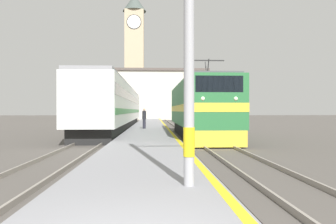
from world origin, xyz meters
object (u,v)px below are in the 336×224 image
Objects in this scene: locomotive_train at (199,109)px; passenger_train at (118,107)px; catenary_mast at (196,8)px; person_on_platform at (144,118)px; clock_tower at (134,53)px.

locomotive_train reaches higher than passenger_train.
catenary_mast reaches higher than locomotive_train.
clock_tower reaches higher than person_on_platform.
catenary_mast is at bearing -80.50° from passenger_train.
clock_tower is (-0.85, 45.51, 13.36)m from passenger_train.
catenary_mast is (4.28, -25.60, 1.74)m from passenger_train.
person_on_platform is (-3.91, 5.47, -0.75)m from locomotive_train.
locomotive_train is 16.25m from catenary_mast.
clock_tower is (-3.53, 49.68, 14.35)m from person_on_platform.
passenger_train is 1.06× the size of clock_tower.
catenary_mast is 0.24× the size of clock_tower.
locomotive_train is at bearing -82.31° from clock_tower.
catenary_mast reaches higher than passenger_train.
locomotive_train is 8.27× the size of person_on_platform.
clock_tower is at bearing 94.13° from catenary_mast.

